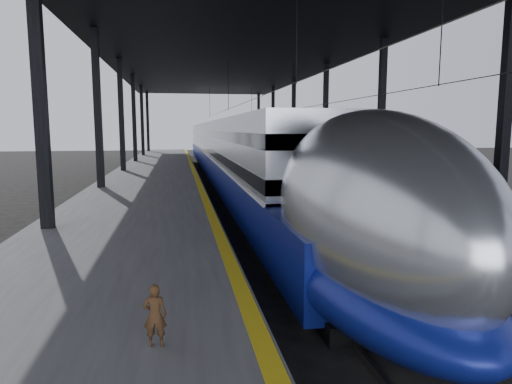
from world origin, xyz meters
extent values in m
plane|color=black|center=(0.00, 0.00, 0.00)|extent=(160.00, 160.00, 0.00)
cube|color=#4C4C4F|center=(-3.50, 20.00, 0.50)|extent=(6.00, 80.00, 1.00)
cube|color=gold|center=(-0.70, 20.00, 1.00)|extent=(0.30, 80.00, 0.01)
cube|color=slate|center=(1.28, 20.00, 0.08)|extent=(0.08, 80.00, 0.16)
cube|color=slate|center=(2.72, 20.00, 0.08)|extent=(0.08, 80.00, 0.16)
cube|color=slate|center=(6.28, 20.00, 0.08)|extent=(0.08, 80.00, 0.16)
cube|color=slate|center=(7.72, 20.00, 0.08)|extent=(0.08, 80.00, 0.16)
cube|color=black|center=(-5.80, 5.00, 4.50)|extent=(0.35, 0.35, 9.00)
cube|color=black|center=(9.60, 5.00, 4.50)|extent=(0.35, 0.35, 9.00)
cube|color=black|center=(-5.80, 15.00, 4.50)|extent=(0.35, 0.35, 9.00)
cube|color=black|center=(9.60, 15.00, 4.50)|extent=(0.35, 0.35, 9.00)
cube|color=black|center=(-5.80, 25.00, 4.50)|extent=(0.35, 0.35, 9.00)
cube|color=black|center=(9.60, 25.00, 4.50)|extent=(0.35, 0.35, 9.00)
cube|color=black|center=(-5.80, 35.00, 4.50)|extent=(0.35, 0.35, 9.00)
cube|color=black|center=(9.60, 35.00, 4.50)|extent=(0.35, 0.35, 9.00)
cube|color=black|center=(-5.80, 45.00, 4.50)|extent=(0.35, 0.35, 9.00)
cube|color=black|center=(9.60, 45.00, 4.50)|extent=(0.35, 0.35, 9.00)
cube|color=black|center=(-5.80, 55.00, 4.50)|extent=(0.35, 0.35, 9.00)
cube|color=black|center=(9.60, 55.00, 4.50)|extent=(0.35, 0.35, 9.00)
cube|color=black|center=(1.90, 20.00, 9.25)|extent=(18.00, 75.00, 0.45)
cylinder|color=slate|center=(2.00, 20.00, 5.50)|extent=(0.03, 74.00, 0.03)
cylinder|color=slate|center=(7.00, 20.00, 5.50)|extent=(0.03, 74.00, 0.03)
cube|color=#BBBEC3|center=(2.00, 30.71, 2.44)|extent=(3.07, 57.00, 4.24)
cube|color=navy|center=(2.00, 29.21, 1.11)|extent=(3.16, 62.00, 1.64)
cube|color=silver|center=(2.00, 30.71, 1.96)|extent=(3.18, 57.00, 0.11)
cube|color=black|center=(2.00, 30.71, 3.66)|extent=(3.11, 57.00, 0.44)
cube|color=black|center=(2.00, 30.71, 2.44)|extent=(3.11, 57.00, 0.44)
ellipsoid|color=#BBBEC3|center=(2.00, -0.79, 2.28)|extent=(3.07, 8.40, 4.24)
ellipsoid|color=navy|center=(2.00, -0.79, 1.06)|extent=(3.16, 8.40, 1.80)
ellipsoid|color=black|center=(2.00, -3.39, 3.13)|extent=(1.59, 2.20, 0.95)
cube|color=black|center=(2.00, -0.79, 0.20)|extent=(2.33, 2.60, 0.40)
cube|color=black|center=(2.00, 21.21, 0.20)|extent=(2.33, 2.60, 0.40)
cube|color=navy|center=(7.00, 17.76, 1.83)|extent=(2.57, 18.00, 3.48)
cube|color=gray|center=(7.00, 9.36, 1.83)|extent=(2.61, 1.20, 3.53)
cube|color=black|center=(7.00, 8.74, 2.61)|extent=(1.56, 0.06, 0.78)
cube|color=maroon|center=(7.00, 8.74, 1.42)|extent=(1.10, 0.06, 0.50)
cube|color=gray|center=(7.00, 36.76, 1.83)|extent=(2.57, 18.00, 3.48)
cube|color=gray|center=(7.00, 55.76, 1.83)|extent=(2.57, 18.00, 3.48)
cube|color=black|center=(7.00, 11.76, 0.18)|extent=(2.02, 2.40, 0.36)
cube|color=black|center=(7.00, 33.76, 0.18)|extent=(2.02, 2.40, 0.36)
imported|color=#482E18|center=(-2.18, -3.44, 1.45)|extent=(0.34, 0.23, 0.89)
camera|label=1|loc=(-1.81, -9.59, 4.00)|focal=32.00mm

